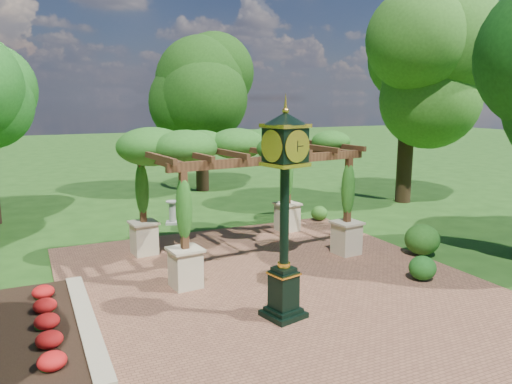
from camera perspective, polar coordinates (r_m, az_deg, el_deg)
name	(u,v)px	position (r m, az deg, el deg)	size (l,w,h in m)	color
ground	(303,306)	(11.60, 5.39, -12.86)	(120.00, 120.00, 0.00)	#1E4714
brick_plaza	(282,290)	(12.39, 3.00, -11.14)	(10.00, 12.00, 0.04)	brown
border_wall	(87,328)	(10.63, -18.79, -14.50)	(0.35, 5.00, 0.40)	#C6B793
flower_bed	(37,338)	(10.61, -23.78, -15.04)	(1.50, 5.00, 0.36)	red
pedestal_clock	(285,197)	(10.17, 3.30, -0.60)	(1.04, 1.04, 4.40)	black
pergola	(245,152)	(14.43, -1.27, 4.62)	(6.36, 4.37, 3.78)	beige
sundial	(172,214)	(18.85, -9.54, -2.48)	(0.62, 0.62, 0.87)	#9B9C93
shrub_front	(422,268)	(13.57, 18.49, -8.23)	(0.69, 0.69, 0.62)	#1D5B1A
shrub_mid	(422,240)	(15.64, 18.46, -5.18)	(1.02, 1.02, 0.92)	#225618
shrub_back	(319,213)	(19.14, 7.25, -2.41)	(0.62, 0.62, 0.56)	#2B5F1B
tree_north	(201,93)	(25.12, -6.33, 11.17)	(4.11, 4.11, 7.09)	#332014
tree_east_far	(410,71)	(23.16, 17.15, 13.03)	(4.74, 4.74, 8.38)	#312213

